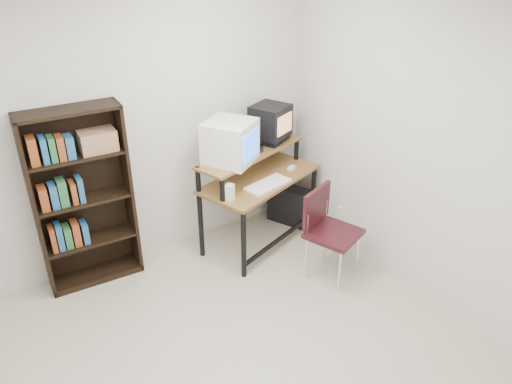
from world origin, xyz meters
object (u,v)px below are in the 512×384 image
pc_tower (289,205)px  school_chair (327,224)px  bookshelf (82,196)px  crt_monitor (230,142)px  computer_desk (258,180)px  crt_tv (270,121)px

pc_tower → school_chair: size_ratio=0.52×
school_chair → bookshelf: bookshelf is taller
school_chair → crt_monitor: bearing=101.0°
computer_desk → crt_tv: bearing=16.2°
computer_desk → bookshelf: 1.67m
computer_desk → pc_tower: (0.48, 0.12, -0.48)m
crt_tv → pc_tower: crt_tv is taller
computer_desk → pc_tower: size_ratio=3.09×
pc_tower → bookshelf: 2.22m
school_chair → bookshelf: bearing=128.0°
crt_monitor → bookshelf: 1.40m
computer_desk → school_chair: (0.23, -0.83, -0.16)m
computer_desk → crt_tv: 0.61m
computer_desk → pc_tower: computer_desk is taller
computer_desk → crt_monitor: (-0.30, 0.01, 0.48)m
crt_monitor → bookshelf: size_ratio=0.35×
computer_desk → crt_monitor: crt_monitor is taller
crt_tv → pc_tower: bearing=-41.6°
school_chair → bookshelf: 2.19m
bookshelf → crt_tv: bearing=-0.5°
crt_monitor → pc_tower: size_ratio=1.30×
crt_monitor → school_chair: crt_monitor is taller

